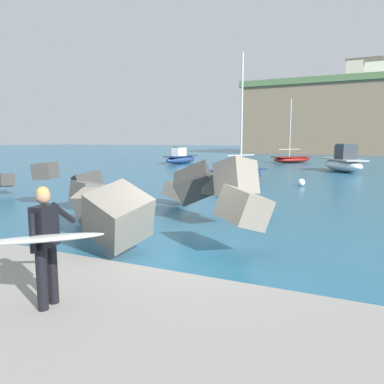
% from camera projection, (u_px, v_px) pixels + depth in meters
% --- Properties ---
extents(ground_plane, '(400.00, 400.00, 0.00)m').
position_uv_depth(ground_plane, '(193.00, 254.00, 8.74)').
color(ground_plane, '#235B7A').
extents(walkway_path, '(48.00, 4.40, 0.24)m').
position_uv_depth(walkway_path, '(72.00, 325.00, 5.14)').
color(walkway_path, gray).
rests_on(walkway_path, ground).
extents(breakwater_jetty, '(32.86, 8.44, 2.87)m').
position_uv_depth(breakwater_jetty, '(188.00, 190.00, 11.66)').
color(breakwater_jetty, '#3D3A38').
rests_on(breakwater_jetty, ground).
extents(surfer_with_board, '(2.12, 1.29, 1.78)m').
position_uv_depth(surfer_with_board, '(42.00, 239.00, 5.19)').
color(surfer_with_board, black).
rests_on(surfer_with_board, walkway_path).
extents(boat_near_right, '(5.08, 5.42, 7.61)m').
position_uv_depth(boat_near_right, '(292.00, 159.00, 45.52)').
color(boat_near_right, maroon).
rests_on(boat_near_right, ground).
extents(boat_mid_centre, '(3.46, 4.72, 8.07)m').
position_uv_depth(boat_mid_centre, '(237.00, 175.00, 23.74)').
color(boat_mid_centre, navy).
rests_on(boat_mid_centre, ground).
extents(boat_mid_right, '(1.86, 6.42, 1.99)m').
position_uv_depth(boat_mid_right, '(181.00, 158.00, 43.52)').
color(boat_mid_right, navy).
rests_on(boat_mid_right, ground).
extents(boat_far_left, '(4.55, 6.03, 2.41)m').
position_uv_depth(boat_far_left, '(343.00, 163.00, 32.08)').
color(boat_far_left, white).
rests_on(boat_far_left, ground).
extents(mooring_buoy_inner, '(0.44, 0.44, 0.44)m').
position_uv_depth(mooring_buoy_inner, '(301.00, 182.00, 21.79)').
color(mooring_buoy_inner, silver).
rests_on(mooring_buoy_inner, ground).
extents(station_building_central, '(7.77, 4.99, 6.48)m').
position_uv_depth(station_building_central, '(363.00, 74.00, 85.03)').
color(station_building_central, beige).
rests_on(station_building_central, headland_bluff).
extents(station_building_annex, '(7.80, 5.83, 4.03)m').
position_uv_depth(station_building_annex, '(384.00, 71.00, 74.83)').
color(station_building_annex, silver).
rests_on(station_building_annex, headland_bluff).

